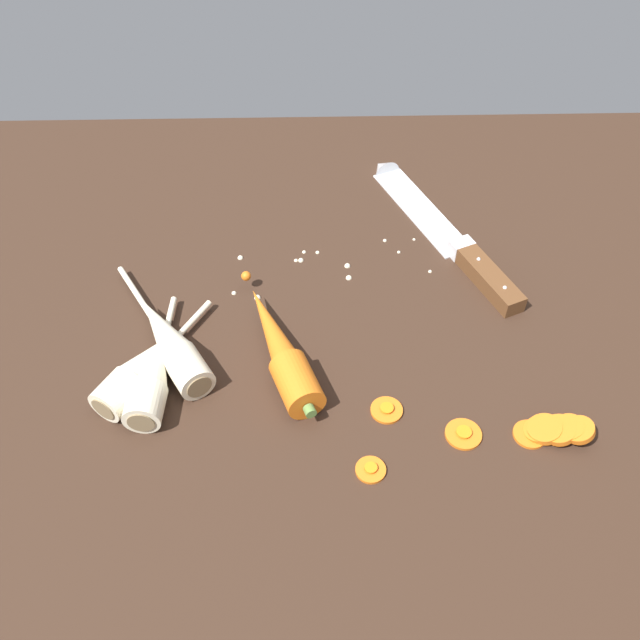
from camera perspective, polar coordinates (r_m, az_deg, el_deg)
ground_plane at (r=84.40cm, az=-0.03°, el=-0.63°), size 120.00×90.00×4.00cm
chefs_knife at (r=95.81cm, az=9.58°, el=7.68°), size 16.88×33.19×4.18cm
whole_carrot at (r=76.83cm, az=-3.24°, el=-2.40°), size 10.18×21.53×4.20cm
parsnip_front at (r=77.46cm, az=-14.48°, el=-3.95°), size 11.43×17.21×4.00cm
parsnip_mid_left at (r=79.30cm, az=-12.18°, el=-1.80°), size 13.84×20.81×4.00cm
parsnip_mid_right at (r=76.57cm, az=-13.56°, el=-4.48°), size 4.53×18.76×4.00cm
carrot_slice_stack at (r=75.42cm, az=18.51°, el=-8.56°), size 7.88×4.02×2.86cm
carrot_slice_stray_near at (r=74.16cm, az=5.49°, el=-7.29°), size 3.42×3.42×0.70cm
carrot_slice_stray_mid at (r=70.04cm, az=4.18°, el=-12.07°), size 3.05×3.05×0.70cm
carrot_slice_stray_far at (r=73.59cm, az=11.68°, el=-9.07°), size 3.78×3.78×0.70cm
mince_crumbs at (r=88.52cm, az=-0.84°, el=4.29°), size 25.21×11.11×0.82cm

